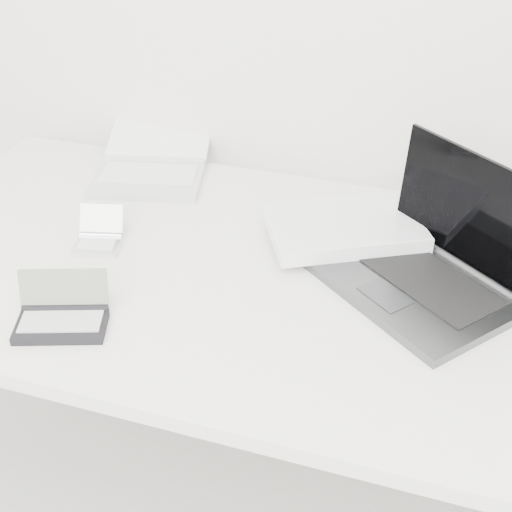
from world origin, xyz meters
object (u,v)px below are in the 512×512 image
(palmtop_charcoal, at_px, (62,317))
(netbook_open_white, at_px, (151,168))
(desk, at_px, (277,293))
(laptop_large, at_px, (389,247))

(palmtop_charcoal, bearing_deg, netbook_open_white, 80.23)
(desk, bearing_deg, palmtop_charcoal, -139.92)
(desk, xyz_separation_m, laptop_large, (0.19, 0.10, 0.08))
(laptop_large, relative_size, netbook_open_white, 1.49)
(netbook_open_white, height_order, palmtop_charcoal, palmtop_charcoal)
(netbook_open_white, bearing_deg, palmtop_charcoal, -94.31)
(netbook_open_white, xyz_separation_m, palmtop_charcoal, (0.09, -0.56, -0.00))
(desk, distance_m, palmtop_charcoal, 0.41)
(desk, bearing_deg, laptop_large, 27.11)
(desk, relative_size, laptop_large, 2.88)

